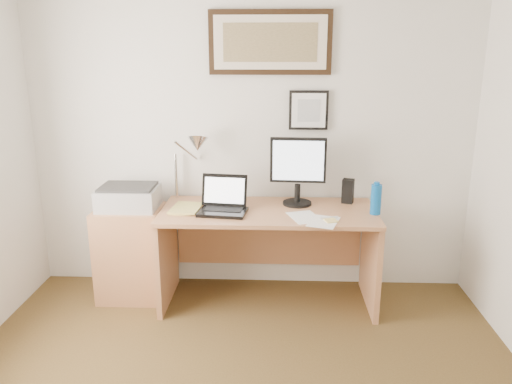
# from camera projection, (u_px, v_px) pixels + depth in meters

# --- Properties ---
(wall_back) EXTENTS (3.50, 0.02, 2.50)m
(wall_back) POSITION_uv_depth(u_px,v_px,m) (250.00, 135.00, 3.93)
(wall_back) COLOR white
(wall_back) RESTS_ON ground
(side_cabinet) EXTENTS (0.50, 0.40, 0.73)m
(side_cabinet) POSITION_uv_depth(u_px,v_px,m) (131.00, 253.00, 3.90)
(side_cabinet) COLOR #AC7048
(side_cabinet) RESTS_ON floor
(water_bottle) EXTENTS (0.08, 0.08, 0.22)m
(water_bottle) POSITION_uv_depth(u_px,v_px,m) (376.00, 199.00, 3.59)
(water_bottle) COLOR #0D5AAD
(water_bottle) RESTS_ON desk
(bottle_cap) EXTENTS (0.04, 0.04, 0.02)m
(bottle_cap) POSITION_uv_depth(u_px,v_px,m) (377.00, 183.00, 3.56)
(bottle_cap) COLOR #0D5AAD
(bottle_cap) RESTS_ON water_bottle
(speaker) EXTENTS (0.10, 0.10, 0.19)m
(speaker) POSITION_uv_depth(u_px,v_px,m) (348.00, 191.00, 3.86)
(speaker) COLOR black
(speaker) RESTS_ON desk
(paper_sheet_a) EXTENTS (0.27, 0.32, 0.00)m
(paper_sheet_a) POSITION_uv_depth(u_px,v_px,m) (305.00, 217.00, 3.54)
(paper_sheet_a) COLOR white
(paper_sheet_a) RESTS_ON desk
(paper_sheet_b) EXTENTS (0.26, 0.31, 0.00)m
(paper_sheet_b) POSITION_uv_depth(u_px,v_px,m) (323.00, 222.00, 3.44)
(paper_sheet_b) COLOR white
(paper_sheet_b) RESTS_ON desk
(sticky_pad) EXTENTS (0.10, 0.10, 0.01)m
(sticky_pad) POSITION_uv_depth(u_px,v_px,m) (331.00, 221.00, 3.45)
(sticky_pad) COLOR #F7DA75
(sticky_pad) RESTS_ON desk
(marker_pen) EXTENTS (0.14, 0.06, 0.02)m
(marker_pen) POSITION_uv_depth(u_px,v_px,m) (329.00, 218.00, 3.51)
(marker_pen) COLOR white
(marker_pen) RESTS_ON desk
(book) EXTENTS (0.24, 0.30, 0.02)m
(book) POSITION_uv_depth(u_px,v_px,m) (172.00, 208.00, 3.72)
(book) COLOR #D0C162
(book) RESTS_ON desk
(desk) EXTENTS (1.60, 0.70, 0.75)m
(desk) POSITION_uv_depth(u_px,v_px,m) (268.00, 236.00, 3.85)
(desk) COLOR #AC7048
(desk) RESTS_ON floor
(laptop) EXTENTS (0.37, 0.33, 0.26)m
(laptop) POSITION_uv_depth(u_px,v_px,m) (223.00, 204.00, 3.66)
(laptop) COLOR black
(laptop) RESTS_ON desk
(lcd_monitor) EXTENTS (0.42, 0.22, 0.52)m
(lcd_monitor) POSITION_uv_depth(u_px,v_px,m) (298.00, 168.00, 3.75)
(lcd_monitor) COLOR black
(lcd_monitor) RESTS_ON desk
(printer) EXTENTS (0.44, 0.34, 0.18)m
(printer) POSITION_uv_depth(u_px,v_px,m) (129.00, 197.00, 3.79)
(printer) COLOR #A6A7A9
(printer) RESTS_ON side_cabinet
(desk_lamp) EXTENTS (0.29, 0.27, 0.53)m
(desk_lamp) POSITION_uv_depth(u_px,v_px,m) (196.00, 147.00, 3.78)
(desk_lamp) COLOR silver
(desk_lamp) RESTS_ON desk
(picture_large) EXTENTS (0.92, 0.04, 0.47)m
(picture_large) POSITION_uv_depth(u_px,v_px,m) (270.00, 42.00, 3.71)
(picture_large) COLOR black
(picture_large) RESTS_ON wall_back
(picture_small) EXTENTS (0.30, 0.03, 0.30)m
(picture_small) POSITION_uv_depth(u_px,v_px,m) (309.00, 110.00, 3.83)
(picture_small) COLOR black
(picture_small) RESTS_ON wall_back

